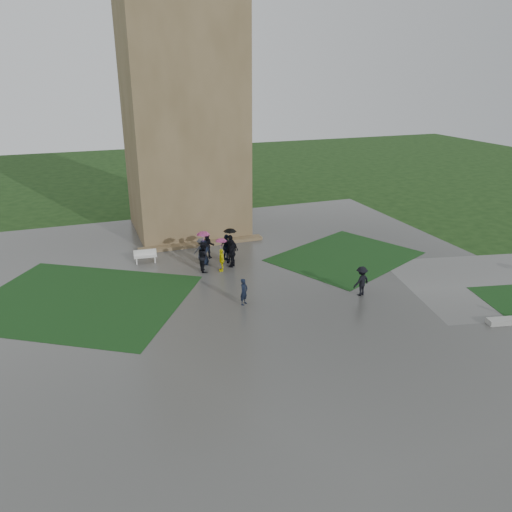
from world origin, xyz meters
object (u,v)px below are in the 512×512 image
object	(u,v)px
tower	(182,111)
pedestrian_mid	(244,292)
pedestrian_near	(361,281)
bench	(145,256)

from	to	relation	value
tower	pedestrian_mid	xyz separation A→B (m)	(-0.27, -14.53, -8.25)
pedestrian_near	bench	bearing A→B (deg)	-58.28
bench	tower	bearing A→B (deg)	61.20
bench	pedestrian_near	bearing A→B (deg)	-36.32
tower	pedestrian_mid	world-z (taller)	tower
tower	pedestrian_mid	size ratio (longest dim) A/B	12.28
bench	pedestrian_mid	xyz separation A→B (m)	(4.04, -8.07, 0.30)
pedestrian_near	tower	bearing A→B (deg)	-85.43
pedestrian_mid	pedestrian_near	size ratio (longest dim) A/B	0.87
bench	pedestrian_near	size ratio (longest dim) A/B	0.88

